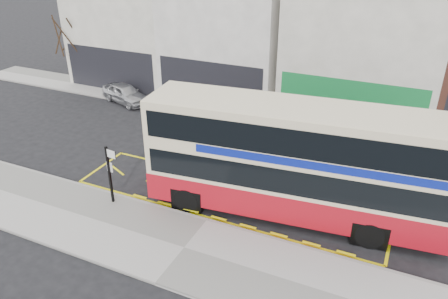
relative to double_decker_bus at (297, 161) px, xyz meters
The scene contains 14 objects.
ground 4.30m from the double_decker_bus, 149.90° to the right, with size 120.00×120.00×0.00m, color black.
pavement 5.61m from the double_decker_bus, 126.62° to the right, with size 40.00×4.00×0.15m, color #A3A09A.
kerb 4.42m from the double_decker_bus, 144.83° to the right, with size 40.00×0.15×0.15m, color gray.
far_pavement 10.04m from the double_decker_bus, 107.96° to the left, with size 50.00×3.00×0.15m, color #A3A09A.
road_markings 3.93m from the double_decker_bus, behind, with size 14.00×3.40×0.01m, color yellow, non-canonical shape.
terrace_far_left 21.28m from the double_decker_bus, 141.25° to the left, with size 8.00×8.01×10.80m.
terrace_left 15.98m from the double_decker_bus, 122.69° to the left, with size 8.00×8.01×11.80m.
terrace_green_shop 13.50m from the double_decker_bus, 87.85° to the left, with size 9.00×8.01×11.30m.
double_decker_bus is the anchor object (origin of this frame).
bus_stop_post 7.78m from the double_decker_bus, 160.02° to the right, with size 0.66×0.17×2.69m.
car_silver 16.41m from the double_decker_bus, 151.19° to the left, with size 1.55×3.86×1.32m, color #B8B9BD.
car_grey 8.52m from the double_decker_bus, 110.84° to the left, with size 1.47×4.20×1.38m, color #3B3F42.
car_white 9.29m from the double_decker_bus, 52.97° to the left, with size 2.10×5.17×1.50m, color white.
street_tree_left 22.54m from the double_decker_bus, 154.59° to the left, with size 3.05×3.05×6.59m.
Camera 1 is at (6.75, -13.40, 10.91)m, focal length 35.00 mm.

